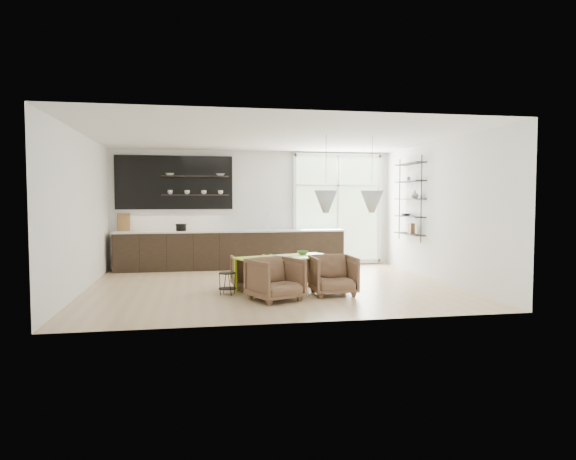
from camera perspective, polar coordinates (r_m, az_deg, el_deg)
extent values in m
cube|color=#CEAE84|center=(10.08, -1.80, -6.28)|extent=(7.00, 6.00, 0.01)
cube|color=white|center=(12.91, -3.77, 2.35)|extent=(7.00, 0.02, 2.90)
cube|color=white|center=(10.04, -22.00, 1.78)|extent=(0.02, 6.00, 2.90)
cube|color=white|center=(11.00, 16.53, 2.02)|extent=(0.02, 6.00, 2.90)
cube|color=white|center=(10.00, -1.83, 10.35)|extent=(7.00, 6.00, 0.01)
cube|color=#B2D1A5|center=(13.29, 5.50, 2.37)|extent=(2.20, 0.02, 2.70)
cube|color=silver|center=(13.26, 5.54, 2.37)|extent=(2.30, 0.08, 2.80)
cone|color=silver|center=(9.63, 4.23, 3.15)|extent=(0.44, 0.44, 0.42)
cone|color=silver|center=(9.89, 9.29, 3.12)|extent=(0.44, 0.44, 0.42)
cylinder|color=black|center=(9.66, 4.25, 7.93)|extent=(0.01, 0.01, 0.89)
cylinder|color=black|center=(9.92, 9.34, 7.78)|extent=(0.01, 0.01, 0.89)
cube|color=black|center=(12.58, -6.29, -2.26)|extent=(5.50, 0.65, 0.90)
cube|color=silver|center=(12.54, -6.31, -0.12)|extent=(5.54, 0.69, 0.04)
cube|color=white|center=(12.85, -6.41, 1.21)|extent=(5.50, 0.02, 0.55)
cube|color=black|center=(12.80, -12.50, 5.17)|extent=(2.80, 0.06, 1.30)
cube|color=black|center=(12.66, -10.26, 5.90)|extent=(1.60, 0.28, 0.03)
cube|color=black|center=(12.64, -10.24, 3.86)|extent=(1.60, 0.28, 0.03)
cube|color=olive|center=(12.85, -17.81, 0.84)|extent=(0.30, 0.10, 0.42)
cylinder|color=silver|center=(12.72, -2.30, 0.85)|extent=(0.02, 0.02, 0.40)
imported|color=white|center=(12.67, -12.99, 6.05)|extent=(0.22, 0.22, 0.05)
imported|color=white|center=(12.67, -7.53, 6.11)|extent=(0.22, 0.22, 0.05)
imported|color=white|center=(12.66, -12.96, 4.11)|extent=(0.12, 0.12, 0.10)
imported|color=white|center=(12.65, -11.15, 4.14)|extent=(0.12, 0.12, 0.10)
imported|color=white|center=(12.65, -9.33, 4.16)|extent=(0.12, 0.12, 0.10)
imported|color=white|center=(12.66, -7.52, 4.17)|extent=(0.12, 0.12, 0.10)
cylinder|color=black|center=(12.50, -11.80, 0.25)|extent=(0.24, 0.24, 0.15)
cube|color=black|center=(11.48, 14.58, 3.35)|extent=(0.02, 0.02, 1.90)
cube|color=black|center=(12.58, 12.29, 3.38)|extent=(0.02, 0.02, 1.90)
cube|color=black|center=(12.06, 13.33, -0.44)|extent=(0.26, 1.20, 0.02)
cube|color=black|center=(12.04, 13.36, 1.46)|extent=(0.26, 1.20, 0.02)
cube|color=black|center=(12.03, 13.38, 3.37)|extent=(0.26, 1.20, 0.02)
cube|color=black|center=(12.03, 13.41, 5.27)|extent=(0.26, 1.20, 0.03)
cube|color=black|center=(12.05, 13.44, 7.17)|extent=(0.26, 1.20, 0.03)
imported|color=white|center=(11.80, 13.88, 3.89)|extent=(0.18, 0.18, 0.19)
imported|color=#333338|center=(12.22, 12.98, 1.68)|extent=(0.22, 0.22, 0.05)
imported|color=white|center=(12.13, 13.22, 5.54)|extent=(0.10, 0.10, 0.09)
cube|color=olive|center=(11.96, 13.53, 0.16)|extent=(0.10, 0.18, 0.24)
cube|color=#AACE1E|center=(9.42, -0.26, -3.05)|extent=(1.93, 1.35, 0.03)
cube|color=#AACE1E|center=(8.76, -3.92, -5.69)|extent=(0.05, 0.05, 0.62)
cube|color=#AACE1E|center=(9.40, -5.85, -5.07)|extent=(0.05, 0.05, 0.62)
cube|color=#AACE1E|center=(9.61, 5.20, -4.88)|extent=(0.05, 0.05, 0.62)
cube|color=#AACE1E|center=(10.20, 2.88, -4.38)|extent=(0.05, 0.05, 0.62)
imported|color=brown|center=(9.83, -4.24, -4.64)|extent=(0.72, 0.74, 0.64)
imported|color=brown|center=(10.31, 0.10, -4.34)|extent=(0.74, 0.76, 0.60)
imported|color=brown|center=(8.61, -1.42, -5.49)|extent=(1.03, 1.04, 0.72)
imported|color=brown|center=(9.16, 5.04, -5.01)|extent=(0.76, 0.78, 0.71)
cylinder|color=black|center=(9.20, -6.77, -4.77)|extent=(0.30, 0.30, 0.02)
cylinder|color=black|center=(9.24, -6.75, -6.47)|extent=(0.31, 0.31, 0.01)
cylinder|color=black|center=(9.27, -5.94, -5.91)|extent=(0.01, 0.01, 0.39)
cylinder|color=black|center=(9.36, -7.03, -5.83)|extent=(0.01, 0.01, 0.39)
cylinder|color=black|center=(9.19, -7.58, -6.01)|extent=(0.01, 0.01, 0.39)
cylinder|color=black|center=(9.10, -6.48, -6.09)|extent=(0.01, 0.01, 0.39)
imported|color=white|center=(9.35, -1.14, -2.93)|extent=(0.30, 0.35, 0.03)
imported|color=#53824D|center=(9.81, 1.66, -2.51)|extent=(0.30, 0.30, 0.07)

